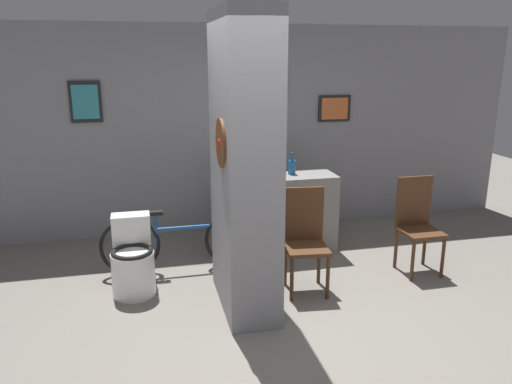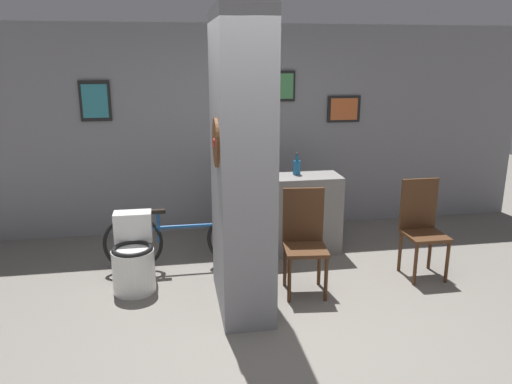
# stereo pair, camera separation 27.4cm
# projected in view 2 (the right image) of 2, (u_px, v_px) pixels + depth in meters

# --- Properties ---
(ground_plane) EXTENTS (14.00, 14.00, 0.00)m
(ground_plane) POSITION_uv_depth(u_px,v_px,m) (268.00, 330.00, 4.18)
(ground_plane) COLOR slate
(wall_back) EXTENTS (8.00, 0.09, 2.60)m
(wall_back) POSITION_uv_depth(u_px,v_px,m) (229.00, 130.00, 6.33)
(wall_back) COLOR gray
(wall_back) RESTS_ON ground_plane
(pillar_center) EXTENTS (0.47, 1.06, 2.60)m
(pillar_center) POSITION_uv_depth(u_px,v_px,m) (241.00, 166.00, 4.32)
(pillar_center) COLOR gray
(pillar_center) RESTS_ON ground_plane
(counter_shelf) EXTENTS (1.41, 0.44, 0.91)m
(counter_shelf) POSITION_uv_depth(u_px,v_px,m) (279.00, 215.00, 5.73)
(counter_shelf) COLOR gray
(counter_shelf) RESTS_ON ground_plane
(toilet) EXTENTS (0.41, 0.57, 0.73)m
(toilet) POSITION_uv_depth(u_px,v_px,m) (134.00, 259.00, 4.86)
(toilet) COLOR white
(toilet) RESTS_ON ground_plane
(chair_near_pillar) EXTENTS (0.44, 0.44, 1.01)m
(chair_near_pillar) POSITION_uv_depth(u_px,v_px,m) (304.00, 237.00, 4.78)
(chair_near_pillar) COLOR #4C2D19
(chair_near_pillar) RESTS_ON ground_plane
(chair_by_doorway) EXTENTS (0.40, 0.40, 1.01)m
(chair_by_doorway) POSITION_uv_depth(u_px,v_px,m) (422.00, 225.00, 5.14)
(chair_by_doorway) COLOR #4C2D19
(chair_by_doorway) RESTS_ON ground_plane
(bicycle) EXTENTS (1.71, 0.42, 0.67)m
(bicycle) POSITION_uv_depth(u_px,v_px,m) (185.00, 239.00, 5.34)
(bicycle) COLOR black
(bicycle) RESTS_ON ground_plane
(bottle_tall) EXTENTS (0.09, 0.09, 0.26)m
(bottle_tall) POSITION_uv_depth(u_px,v_px,m) (297.00, 167.00, 5.68)
(bottle_tall) COLOR #19598C
(bottle_tall) RESTS_ON counter_shelf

